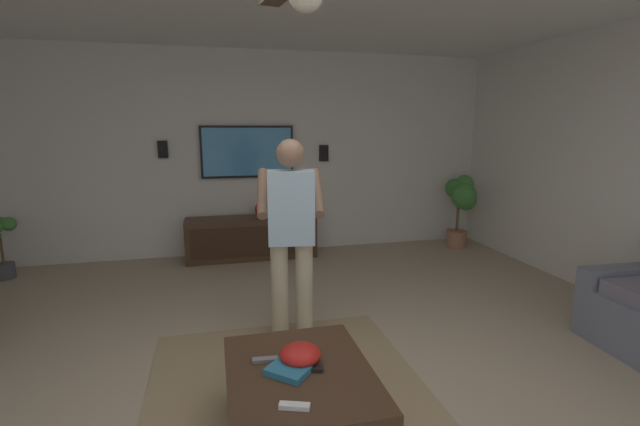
# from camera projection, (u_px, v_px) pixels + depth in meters

# --- Properties ---
(ground_plane) EXTENTS (8.52, 8.52, 0.00)m
(ground_plane) POSITION_uv_depth(u_px,v_px,m) (306.00, 402.00, 2.82)
(ground_plane) COLOR tan
(wall_back_tv) EXTENTS (0.10, 6.91, 2.72)m
(wall_back_tv) POSITION_uv_depth(u_px,v_px,m) (251.00, 154.00, 5.99)
(wall_back_tv) COLOR silver
(wall_back_tv) RESTS_ON ground
(area_rug) EXTENTS (2.42, 1.84, 0.01)m
(area_rug) POSITION_uv_depth(u_px,v_px,m) (294.00, 411.00, 2.71)
(area_rug) COLOR #9E8460
(area_rug) RESTS_ON ground
(coffee_table) EXTENTS (1.00, 0.80, 0.40)m
(coffee_table) POSITION_uv_depth(u_px,v_px,m) (300.00, 387.00, 2.46)
(coffee_table) COLOR #422B1C
(coffee_table) RESTS_ON ground
(media_console) EXTENTS (0.45, 1.70, 0.55)m
(media_console) POSITION_uv_depth(u_px,v_px,m) (252.00, 238.00, 5.87)
(media_console) COLOR #422B1C
(media_console) RESTS_ON ground
(tv) EXTENTS (0.05, 1.23, 0.69)m
(tv) POSITION_uv_depth(u_px,v_px,m) (248.00, 152.00, 5.88)
(tv) COLOR black
(person_standing) EXTENTS (0.58, 0.59, 1.64)m
(person_standing) POSITION_uv_depth(u_px,v_px,m) (291.00, 229.00, 3.50)
(person_standing) COLOR #C6B793
(person_standing) RESTS_ON ground
(potted_plant_tall) EXTENTS (0.49, 0.41, 1.05)m
(potted_plant_tall) POSITION_uv_depth(u_px,v_px,m) (462.00, 200.00, 6.28)
(potted_plant_tall) COLOR #9E6B4C
(potted_plant_tall) RESTS_ON ground
(potted_plant_short) EXTENTS (0.27, 0.32, 0.72)m
(potted_plant_short) POSITION_uv_depth(u_px,v_px,m) (1.00, 241.00, 5.04)
(potted_plant_short) COLOR #4C4C51
(potted_plant_short) RESTS_ON ground
(bowl) EXTENTS (0.24, 0.24, 0.11)m
(bowl) POSITION_uv_depth(u_px,v_px,m) (300.00, 354.00, 2.51)
(bowl) COLOR red
(bowl) RESTS_ON coffee_table
(remote_white) EXTENTS (0.09, 0.16, 0.02)m
(remote_white) POSITION_uv_depth(u_px,v_px,m) (294.00, 406.00, 2.11)
(remote_white) COLOR white
(remote_white) RESTS_ON coffee_table
(remote_black) EXTENTS (0.08, 0.16, 0.02)m
(remote_black) POSITION_uv_depth(u_px,v_px,m) (310.00, 369.00, 2.43)
(remote_black) COLOR black
(remote_black) RESTS_ON coffee_table
(remote_grey) EXTENTS (0.06, 0.15, 0.02)m
(remote_grey) POSITION_uv_depth(u_px,v_px,m) (266.00, 360.00, 2.53)
(remote_grey) COLOR slate
(remote_grey) RESTS_ON coffee_table
(book) EXTENTS (0.27, 0.27, 0.04)m
(book) POSITION_uv_depth(u_px,v_px,m) (288.00, 371.00, 2.41)
(book) COLOR teal
(book) RESTS_ON coffee_table
(vase_round) EXTENTS (0.22, 0.22, 0.22)m
(vase_round) POSITION_uv_depth(u_px,v_px,m) (263.00, 209.00, 5.79)
(vase_round) COLOR red
(vase_round) RESTS_ON media_console
(wall_speaker_left) EXTENTS (0.06, 0.12, 0.22)m
(wall_speaker_left) POSITION_uv_depth(u_px,v_px,m) (324.00, 153.00, 6.14)
(wall_speaker_left) COLOR black
(wall_speaker_right) EXTENTS (0.06, 0.12, 0.22)m
(wall_speaker_right) POSITION_uv_depth(u_px,v_px,m) (163.00, 149.00, 5.63)
(wall_speaker_right) COLOR black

